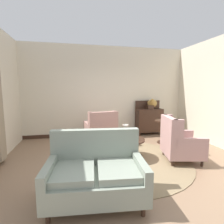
{
  "coord_description": "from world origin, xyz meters",
  "views": [
    {
      "loc": [
        -1.17,
        -3.42,
        1.67
      ],
      "look_at": [
        -0.19,
        0.97,
        1.06
      ],
      "focal_mm": 28.07,
      "sensor_mm": 36.0,
      "label": 1
    }
  ],
  "objects": [
    {
      "name": "porcelain_vase",
      "position": [
        0.03,
        0.48,
        0.62
      ],
      "size": [
        0.18,
        0.18,
        0.34
      ],
      "color": "beige",
      "rests_on": "coffee_table"
    },
    {
      "name": "armchair_back_corner",
      "position": [
        1.19,
        0.07,
        0.44
      ],
      "size": [
        0.96,
        0.96,
        1.03
      ],
      "rotation": [
        0.0,
        0.0,
        7.63
      ],
      "color": "tan",
      "rests_on": "ground"
    },
    {
      "name": "ground",
      "position": [
        0.0,
        0.0,
        0.0
      ],
      "size": [
        8.06,
        8.06,
        0.0
      ],
      "primitive_type": "plane",
      "color": "#896B51"
    },
    {
      "name": "settee",
      "position": [
        -0.87,
        -0.95,
        0.41
      ],
      "size": [
        1.51,
        1.04,
        1.01
      ],
      "rotation": [
        0.0,
        0.0,
        -0.11
      ],
      "color": "gray",
      "rests_on": "ground"
    },
    {
      "name": "baseboard_back",
      "position": [
        0.0,
        2.67,
        0.06
      ],
      "size": [
        5.75,
        0.03,
        0.12
      ],
      "primitive_type": "cube",
      "color": "#382319",
      "rests_on": "ground"
    },
    {
      "name": "wall_right",
      "position": [
        2.88,
        0.82,
        1.56
      ],
      "size": [
        0.08,
        3.82,
        3.12
      ],
      "primitive_type": "cube",
      "color": "beige",
      "rests_on": "ground"
    },
    {
      "name": "area_rug",
      "position": [
        0.0,
        0.3,
        0.01
      ],
      "size": [
        2.94,
        2.94,
        0.01
      ],
      "primitive_type": "cylinder",
      "color": "#847051",
      "rests_on": "ground"
    },
    {
      "name": "armchair_foreground_right",
      "position": [
        -0.38,
        1.7,
        0.42
      ],
      "size": [
        0.95,
        1.01,
        1.01
      ],
      "rotation": [
        0.0,
        0.0,
        3.28
      ],
      "color": "tan",
      "rests_on": "ground"
    },
    {
      "name": "sideboard",
      "position": [
        1.52,
        2.44,
        0.53
      ],
      "size": [
        0.95,
        0.39,
        1.23
      ],
      "color": "#382319",
      "rests_on": "ground"
    },
    {
      "name": "gramophone",
      "position": [
        1.57,
        2.34,
        1.19
      ],
      "size": [
        0.49,
        0.55,
        0.52
      ],
      "color": "#382319",
      "rests_on": "sideboard"
    },
    {
      "name": "side_table",
      "position": [
        1.51,
        1.35,
        0.43
      ],
      "size": [
        0.54,
        0.54,
        0.71
      ],
      "color": "#382319",
      "rests_on": "ground"
    },
    {
      "name": "coffee_table",
      "position": [
        0.07,
        0.46,
        0.39
      ],
      "size": [
        0.83,
        0.83,
        0.48
      ],
      "color": "#382319",
      "rests_on": "ground"
    },
    {
      "name": "wall_back",
      "position": [
        0.0,
        2.73,
        1.56
      ],
      "size": [
        5.91,
        0.08,
        3.12
      ],
      "primitive_type": "cube",
      "color": "beige",
      "rests_on": "ground"
    }
  ]
}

